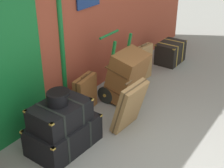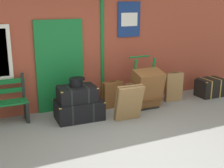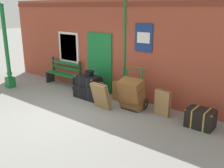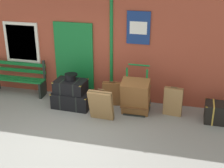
{
  "view_description": "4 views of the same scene",
  "coord_description": "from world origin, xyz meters",
  "px_view_note": "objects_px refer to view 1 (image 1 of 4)",
  "views": [
    {
      "loc": [
        -3.05,
        -1.0,
        2.99
      ],
      "look_at": [
        0.76,
        1.59,
        0.61
      ],
      "focal_mm": 51.5,
      "sensor_mm": 36.0,
      "label": 1
    },
    {
      "loc": [
        -2.28,
        -4.22,
        2.52
      ],
      "look_at": [
        0.55,
        1.88,
        0.64
      ],
      "focal_mm": 48.68,
      "sensor_mm": 36.0,
      "label": 2
    },
    {
      "loc": [
        5.28,
        -4.24,
        2.91
      ],
      "look_at": [
        0.6,
        1.73,
        0.64
      ],
      "focal_mm": 40.87,
      "sensor_mm": 36.0,
      "label": 3
    },
    {
      "loc": [
        2.55,
        -5.42,
        3.82
      ],
      "look_at": [
        0.72,
        1.84,
        0.7
      ],
      "focal_mm": 50.9,
      "sensor_mm": 36.0,
      "label": 4
    }
  ],
  "objects_px": {
    "large_brown_trunk": "(127,76)",
    "suitcase_brown": "(85,94)",
    "suitcase_slate": "(129,106)",
    "corner_trunk": "(170,53)",
    "steamer_trunk_middle": "(60,114)",
    "suitcase_beige": "(143,63)",
    "steamer_trunk_base": "(64,135)",
    "round_hatbox": "(57,97)",
    "porters_trolley": "(118,84)"
  },
  "relations": [
    {
      "from": "porters_trolley",
      "to": "steamer_trunk_base",
      "type": "bearing_deg",
      "value": -174.44
    },
    {
      "from": "steamer_trunk_middle",
      "to": "corner_trunk",
      "type": "distance_m",
      "value": 3.78
    },
    {
      "from": "steamer_trunk_base",
      "to": "round_hatbox",
      "type": "distance_m",
      "value": 0.63
    },
    {
      "from": "corner_trunk",
      "to": "suitcase_slate",
      "type": "bearing_deg",
      "value": -167.79
    },
    {
      "from": "large_brown_trunk",
      "to": "suitcase_beige",
      "type": "bearing_deg",
      "value": 10.56
    },
    {
      "from": "suitcase_slate",
      "to": "suitcase_brown",
      "type": "relative_size",
      "value": 1.22
    },
    {
      "from": "suitcase_beige",
      "to": "suitcase_slate",
      "type": "bearing_deg",
      "value": -157.39
    },
    {
      "from": "steamer_trunk_middle",
      "to": "large_brown_trunk",
      "type": "bearing_deg",
      "value": -0.14
    },
    {
      "from": "suitcase_slate",
      "to": "steamer_trunk_base",
      "type": "bearing_deg",
      "value": 150.46
    },
    {
      "from": "large_brown_trunk",
      "to": "suitcase_brown",
      "type": "height_order",
      "value": "large_brown_trunk"
    },
    {
      "from": "large_brown_trunk",
      "to": "corner_trunk",
      "type": "xyz_separation_m",
      "value": [
        2.04,
        0.08,
        -0.24
      ]
    },
    {
      "from": "steamer_trunk_base",
      "to": "suitcase_brown",
      "type": "height_order",
      "value": "suitcase_brown"
    },
    {
      "from": "steamer_trunk_middle",
      "to": "large_brown_trunk",
      "type": "relative_size",
      "value": 0.87
    },
    {
      "from": "suitcase_beige",
      "to": "large_brown_trunk",
      "type": "bearing_deg",
      "value": -169.44
    },
    {
      "from": "suitcase_brown",
      "to": "large_brown_trunk",
      "type": "bearing_deg",
      "value": -29.3
    },
    {
      "from": "round_hatbox",
      "to": "suitcase_beige",
      "type": "distance_m",
      "value": 2.69
    },
    {
      "from": "steamer_trunk_middle",
      "to": "corner_trunk",
      "type": "height_order",
      "value": "steamer_trunk_middle"
    },
    {
      "from": "steamer_trunk_middle",
      "to": "suitcase_brown",
      "type": "bearing_deg",
      "value": 20.74
    },
    {
      "from": "large_brown_trunk",
      "to": "suitcase_brown",
      "type": "xyz_separation_m",
      "value": [
        -0.7,
        0.39,
        -0.17
      ]
    },
    {
      "from": "porters_trolley",
      "to": "corner_trunk",
      "type": "bearing_deg",
      "value": -2.62
    },
    {
      "from": "steamer_trunk_base",
      "to": "round_hatbox",
      "type": "height_order",
      "value": "round_hatbox"
    },
    {
      "from": "steamer_trunk_base",
      "to": "steamer_trunk_middle",
      "type": "xyz_separation_m",
      "value": [
        -0.04,
        -0.0,
        0.37
      ]
    },
    {
      "from": "suitcase_beige",
      "to": "suitcase_slate",
      "type": "height_order",
      "value": "suitcase_slate"
    },
    {
      "from": "porters_trolley",
      "to": "suitcase_brown",
      "type": "relative_size",
      "value": 1.81
    },
    {
      "from": "corner_trunk",
      "to": "round_hatbox",
      "type": "bearing_deg",
      "value": -179.25
    },
    {
      "from": "large_brown_trunk",
      "to": "suitcase_brown",
      "type": "relative_size",
      "value": 1.44
    },
    {
      "from": "steamer_trunk_middle",
      "to": "suitcase_beige",
      "type": "distance_m",
      "value": 2.66
    },
    {
      "from": "steamer_trunk_base",
      "to": "suitcase_beige",
      "type": "distance_m",
      "value": 2.62
    },
    {
      "from": "steamer_trunk_base",
      "to": "steamer_trunk_middle",
      "type": "relative_size",
      "value": 1.24
    },
    {
      "from": "steamer_trunk_base",
      "to": "suitcase_brown",
      "type": "bearing_deg",
      "value": 21.3
    },
    {
      "from": "large_brown_trunk",
      "to": "corner_trunk",
      "type": "bearing_deg",
      "value": 2.22
    },
    {
      "from": "large_brown_trunk",
      "to": "suitcase_slate",
      "type": "relative_size",
      "value": 1.18
    },
    {
      "from": "steamer_trunk_middle",
      "to": "large_brown_trunk",
      "type": "distance_m",
      "value": 1.73
    },
    {
      "from": "suitcase_beige",
      "to": "suitcase_brown",
      "type": "distance_m",
      "value": 1.64
    },
    {
      "from": "round_hatbox",
      "to": "corner_trunk",
      "type": "distance_m",
      "value": 3.81
    },
    {
      "from": "steamer_trunk_middle",
      "to": "porters_trolley",
      "type": "xyz_separation_m",
      "value": [
        1.73,
        0.17,
        -0.31
      ]
    },
    {
      "from": "suitcase_brown",
      "to": "corner_trunk",
      "type": "xyz_separation_m",
      "value": [
        2.74,
        -0.31,
        -0.07
      ]
    },
    {
      "from": "round_hatbox",
      "to": "suitcase_beige",
      "type": "bearing_deg",
      "value": 3.07
    },
    {
      "from": "steamer_trunk_middle",
      "to": "porters_trolley",
      "type": "distance_m",
      "value": 1.76
    },
    {
      "from": "steamer_trunk_base",
      "to": "large_brown_trunk",
      "type": "xyz_separation_m",
      "value": [
        1.69,
        -0.01,
        0.27
      ]
    },
    {
      "from": "steamer_trunk_base",
      "to": "suitcase_slate",
      "type": "distance_m",
      "value": 1.09
    },
    {
      "from": "round_hatbox",
      "to": "porters_trolley",
      "type": "height_order",
      "value": "porters_trolley"
    },
    {
      "from": "suitcase_beige",
      "to": "suitcase_brown",
      "type": "relative_size",
      "value": 1.16
    },
    {
      "from": "steamer_trunk_middle",
      "to": "porters_trolley",
      "type": "height_order",
      "value": "porters_trolley"
    },
    {
      "from": "round_hatbox",
      "to": "suitcase_beige",
      "type": "xyz_separation_m",
      "value": [
        2.64,
        0.14,
        -0.48
      ]
    },
    {
      "from": "suitcase_slate",
      "to": "suitcase_brown",
      "type": "distance_m",
      "value": 0.92
    },
    {
      "from": "round_hatbox",
      "to": "large_brown_trunk",
      "type": "height_order",
      "value": "large_brown_trunk"
    },
    {
      "from": "suitcase_brown",
      "to": "steamer_trunk_middle",
      "type": "bearing_deg",
      "value": -159.26
    },
    {
      "from": "suitcase_slate",
      "to": "suitcase_brown",
      "type": "bearing_deg",
      "value": 86.92
    },
    {
      "from": "round_hatbox",
      "to": "corner_trunk",
      "type": "bearing_deg",
      "value": 0.75
    }
  ]
}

